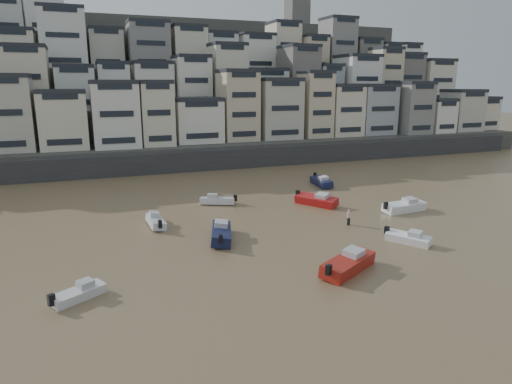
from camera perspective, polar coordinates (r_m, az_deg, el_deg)
name	(u,v)px	position (r m, az deg, el deg)	size (l,w,h in m)	color
harbor_wall	(201,160)	(81.56, -6.87, 3.98)	(140.00, 3.00, 3.50)	#38383A
hillside	(179,91)	(120.39, -9.61, 12.30)	(141.04, 66.00, 50.00)	#4C4C47
boat_d	(404,205)	(57.45, 18.05, -1.54)	(6.07, 1.99, 1.66)	white
boat_e	(316,199)	(57.91, 7.56, -0.87)	(6.01, 1.97, 1.64)	#A61414
boat_c	(221,231)	(45.06, -4.38, -4.92)	(6.29, 2.06, 1.72)	#13183B
boat_i	(321,180)	(69.20, 8.17, 1.45)	(5.93, 1.94, 1.62)	#13193B
boat_h	(218,199)	(58.24, -4.83, -0.89)	(4.82, 1.58, 1.31)	silver
boat_j	(78,292)	(35.49, -21.32, -11.56)	(4.22, 1.38, 1.15)	silver
boat_f	(156,220)	(50.32, -12.43, -3.45)	(4.93, 1.61, 1.34)	silver
boat_b	(408,237)	(46.38, 18.51, -5.36)	(4.62, 1.51, 1.26)	white
boat_a	(348,261)	(38.31, 11.46, -8.48)	(6.57, 2.15, 1.79)	maroon
person_pink	(349,217)	(50.49, 11.51, -3.12)	(0.44, 0.44, 1.74)	#D596A1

